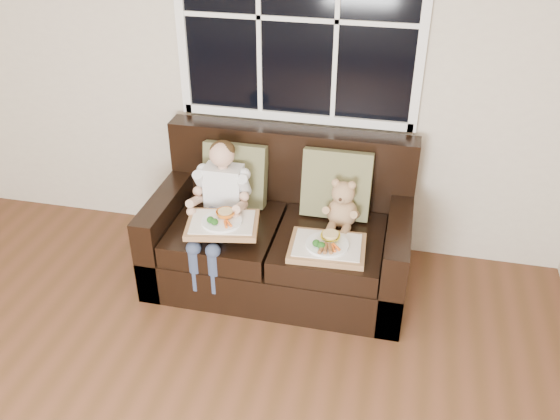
% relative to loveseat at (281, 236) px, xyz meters
% --- Properties ---
extents(room_walls, '(4.52, 5.02, 2.71)m').
position_rel_loveseat_xyz_m(room_walls, '(-0.33, -2.02, 1.28)').
color(room_walls, beige).
rests_on(room_walls, ground).
extents(window_back, '(1.62, 0.04, 1.37)m').
position_rel_loveseat_xyz_m(window_back, '(0.00, 0.46, 1.34)').
color(window_back, black).
rests_on(window_back, room_walls).
extents(loveseat, '(1.70, 0.92, 0.96)m').
position_rel_loveseat_xyz_m(loveseat, '(0.00, 0.00, 0.00)').
color(loveseat, black).
rests_on(loveseat, ground).
extents(pillow_left, '(0.43, 0.20, 0.44)m').
position_rel_loveseat_xyz_m(pillow_left, '(-0.36, 0.15, 0.36)').
color(pillow_left, olive).
rests_on(pillow_left, loveseat).
extents(pillow_right, '(0.45, 0.21, 0.47)m').
position_rel_loveseat_xyz_m(pillow_right, '(0.34, 0.15, 0.37)').
color(pillow_right, olive).
rests_on(pillow_right, loveseat).
extents(child, '(0.36, 0.59, 0.82)m').
position_rel_loveseat_xyz_m(child, '(-0.38, -0.12, 0.32)').
color(child, white).
rests_on(child, loveseat).
extents(teddy_bear, '(0.21, 0.26, 0.35)m').
position_rel_loveseat_xyz_m(teddy_bear, '(0.40, 0.01, 0.28)').
color(teddy_bear, tan).
rests_on(teddy_bear, loveseat).
extents(tray_left, '(0.50, 0.41, 0.10)m').
position_rel_loveseat_xyz_m(tray_left, '(-0.30, -0.32, 0.27)').
color(tray_left, '#A47C4A').
rests_on(tray_left, child).
extents(tray_right, '(0.48, 0.38, 0.11)m').
position_rel_loveseat_xyz_m(tray_right, '(0.36, -0.29, 0.17)').
color(tray_right, '#A47C4A').
rests_on(tray_right, loveseat).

